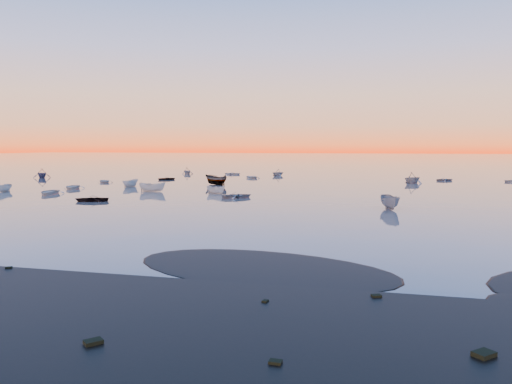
% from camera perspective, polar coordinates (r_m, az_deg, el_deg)
% --- Properties ---
extents(ground, '(600.00, 600.00, 0.00)m').
position_cam_1_polar(ground, '(125.20, 8.95, 2.35)').
color(ground, slate).
rests_on(ground, ground).
extents(mud_lobes, '(140.00, 6.00, 0.07)m').
position_cam_1_polar(mud_lobes, '(26.66, -10.41, -8.46)').
color(mud_lobes, black).
rests_on(mud_lobes, ground).
extents(moored_fleet, '(124.00, 58.00, 1.20)m').
position_cam_1_polar(moored_fleet, '(78.57, 5.98, 0.67)').
color(moored_fleet, beige).
rests_on(moored_fleet, ground).
extents(boat_near_left, '(4.48, 2.80, 1.04)m').
position_cam_1_polar(boat_near_left, '(70.29, -22.54, -0.25)').
color(boat_near_left, beige).
rests_on(boat_near_left, ground).
extents(boat_near_center, '(1.96, 3.97, 1.33)m').
position_cam_1_polar(boat_near_center, '(70.47, -11.75, 0.06)').
color(boat_near_center, beige).
rests_on(boat_near_center, ground).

